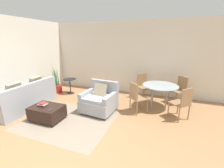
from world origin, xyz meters
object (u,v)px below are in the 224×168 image
Objects in this scene: couch at (25,99)px; dining_chair_far_left at (143,84)px; book_stack at (43,104)px; dining_chair_near_left at (136,96)px; potted_plant at (56,86)px; dining_table at (160,88)px; tv_remote_primary at (50,110)px; side_table at (70,83)px; armchair at (99,100)px; dining_chair_far_right at (180,88)px; dining_chair_near_right at (183,102)px; ottoman at (47,112)px.

dining_chair_far_left is (3.29, 2.10, 0.22)m from couch.
book_stack is 2.56m from dining_chair_near_left.
couch reaches higher than dining_chair_far_left.
potted_plant is 1.12× the size of dining_table.
dining_chair_far_left reaches higher than dining_table.
side_table is at bearing 113.07° from tv_remote_primary.
armchair is 1.99m from side_table.
side_table is 4.01m from dining_chair_far_right.
potted_plant is 0.65m from side_table.
book_stack is at bearing -132.69° from dining_chair_far_left.
tv_remote_primary is at bearing -144.35° from dining_chair_near_left.
dining_chair_near_right is (3.45, 1.23, 0.09)m from book_stack.
tv_remote_primary is at bearing -53.02° from potted_plant.
potted_plant reaches higher than ottoman.
couch reaches higher than dining_chair_near_left.
dining_chair_near_left is (3.39, -0.64, 0.27)m from potted_plant.
dining_chair_far_right is at bearing 0.00° from dining_chair_far_left.
potted_plant reaches higher than side_table.
book_stack reaches higher than ottoman.
ottoman is at bearing -71.73° from side_table.
potted_plant is 4.64m from dining_chair_far_right.
armchair reaches higher than book_stack.
dining_chair_far_left is (-1.21, 1.21, 0.00)m from dining_chair_near_right.
armchair is 2.53m from potted_plant.
dining_table is (3.99, -0.04, 0.40)m from potted_plant.
dining_table is 1.19× the size of dining_chair_near_left.
potted_plant reaches higher than dining_chair_far_left.
dining_chair_near_left is 1.71m from dining_chair_far_right.
couch is at bearing 161.98° from book_stack.
potted_plant is at bearing 179.49° from dining_table.
side_table is at bearing 169.91° from dining_chair_near_right.
book_stack is 0.26× the size of dining_chair_far_right.
dining_chair_near_left is 1.21m from dining_chair_far_left.
dining_chair_near_right is at bearing -7.91° from potted_plant.
dining_chair_near_right is (1.21, 0.00, 0.00)m from dining_chair_near_left.
dining_chair_near_left is at bearing -10.68° from potted_plant.
ottoman is 0.91× the size of dining_chair_far_right.
dining_chair_far_left is (-0.60, 0.60, -0.13)m from dining_table.
potted_plant is (-1.26, 1.87, 0.03)m from ottoman.
dining_chair_near_left is at bearing 15.30° from armchair.
couch is 1.53m from potted_plant.
dining_chair_far_left is at bearing 90.00° from dining_chair_near_left.
book_stack is 0.22× the size of dining_table.
dining_chair_near_left and dining_chair_far_right have the same top height.
side_table is 2.81m from dining_chair_far_left.
potted_plant is at bearing 124.03° from ottoman.
book_stack is 0.26× the size of dining_chair_near_left.
armchair is at bearing -164.70° from dining_chair_near_left.
dining_chair_far_right reaches higher than book_stack.
dining_chair_near_right is 1.00× the size of dining_chair_far_right.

